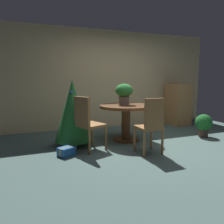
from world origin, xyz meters
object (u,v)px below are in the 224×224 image
(holiday_tree, at_px, (73,111))
(wooden_cabinet, at_px, (178,104))
(flower_vase, at_px, (124,92))
(wooden_chair_left, at_px, (87,121))
(wooden_chair_near, at_px, (151,124))
(potted_plant, at_px, (204,124))
(round_dining_table, at_px, (126,114))
(gift_box_blue, at_px, (66,151))

(holiday_tree, xyz_separation_m, wooden_cabinet, (3.29, 1.00, -0.12))
(flower_vase, xyz_separation_m, wooden_cabinet, (2.17, 0.94, -0.45))
(flower_vase, relative_size, wooden_cabinet, 0.38)
(wooden_chair_left, bearing_deg, wooden_chair_near, -33.74)
(wooden_chair_left, bearing_deg, potted_plant, -0.46)
(round_dining_table, xyz_separation_m, potted_plant, (1.79, -0.37, -0.28))
(flower_vase, bearing_deg, gift_box_blue, -156.35)
(gift_box_blue, xyz_separation_m, potted_plant, (3.17, 0.15, 0.22))
(gift_box_blue, bearing_deg, wooden_chair_left, 22.37)
(holiday_tree, bearing_deg, wooden_cabinet, 16.90)
(flower_vase, xyz_separation_m, wooden_chair_near, (0.01, -1.07, -0.49))
(wooden_chair_left, bearing_deg, holiday_tree, 114.52)
(wooden_cabinet, relative_size, potted_plant, 2.26)
(wooden_chair_near, height_order, wooden_cabinet, wooden_cabinet)
(wooden_chair_left, height_order, potted_plant, wooden_chair_left)
(flower_vase, bearing_deg, round_dining_table, -81.48)
(wooden_chair_near, height_order, gift_box_blue, wooden_chair_near)
(round_dining_table, height_order, wooden_chair_near, wooden_chair_near)
(wooden_cabinet, bearing_deg, wooden_chair_left, -156.24)
(wooden_chair_near, distance_m, potted_plant, 1.91)
(wooden_cabinet, bearing_deg, gift_box_blue, -156.40)
(flower_vase, distance_m, wooden_chair_left, 1.15)
(flower_vase, distance_m, holiday_tree, 1.17)
(round_dining_table, distance_m, wooden_chair_left, 1.03)
(flower_vase, height_order, wooden_chair_near, flower_vase)
(wooden_chair_left, distance_m, potted_plant, 2.76)
(round_dining_table, xyz_separation_m, gift_box_blue, (-1.38, -0.52, -0.50))
(wooden_chair_near, distance_m, holiday_tree, 1.53)
(wooden_chair_left, xyz_separation_m, potted_plant, (2.75, -0.02, -0.26))
(round_dining_table, distance_m, holiday_tree, 1.14)
(round_dining_table, bearing_deg, gift_box_blue, -159.27)
(flower_vase, relative_size, potted_plant, 0.87)
(wooden_chair_left, xyz_separation_m, wooden_cabinet, (3.12, 1.37, 0.03))
(wooden_chair_near, distance_m, wooden_cabinet, 2.95)
(gift_box_blue, distance_m, potted_plant, 3.18)
(round_dining_table, distance_m, wooden_chair_near, 1.00)
(wooden_chair_left, bearing_deg, round_dining_table, 20.00)
(round_dining_table, distance_m, wooden_cabinet, 2.39)
(holiday_tree, bearing_deg, round_dining_table, -1.14)
(round_dining_table, bearing_deg, potted_plant, -11.79)
(gift_box_blue, distance_m, wooden_cabinet, 3.90)
(round_dining_table, relative_size, flower_vase, 2.50)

